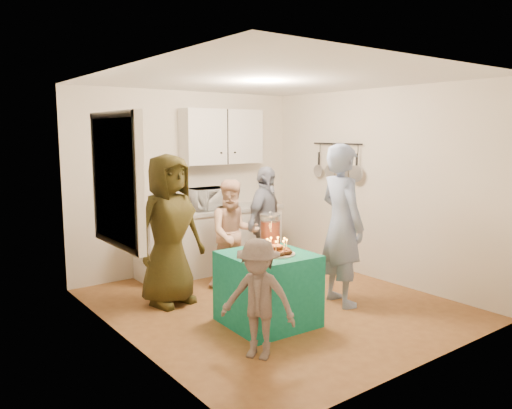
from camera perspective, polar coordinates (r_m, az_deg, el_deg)
floor at (r=6.02m, az=2.04°, el=-11.28°), size 4.00×4.00×0.00m
ceiling at (r=5.71m, az=2.18°, el=14.14°), size 4.00×4.00×0.00m
back_wall at (r=7.37m, az=-7.75°, el=2.61°), size 3.60×3.60×0.00m
left_wall at (r=4.81m, az=-14.78°, el=-0.55°), size 4.00×4.00×0.00m
right_wall at (r=6.99m, az=13.64°, el=2.16°), size 4.00×4.00×0.00m
window_night at (r=5.06m, az=-15.87°, el=2.69°), size 0.04×1.00×1.20m
counter at (r=7.35m, az=-5.11°, el=-4.22°), size 2.20×0.58×0.86m
countertop at (r=7.27m, az=-5.16°, el=-0.72°), size 2.24×0.62×0.05m
upper_cabinet at (r=7.47m, az=-3.91°, el=7.74°), size 1.30×0.30×0.80m
pot_rack at (r=7.37m, az=9.10°, el=4.93°), size 0.12×1.00×0.60m
microwave at (r=7.22m, az=-5.51°, el=0.66°), size 0.57×0.40×0.31m
party_table at (r=5.33m, az=1.34°, el=-9.58°), size 0.89×0.89×0.76m
donut_cake at (r=5.16m, az=2.41°, el=-4.77°), size 0.38×0.38×0.18m
punch_jar at (r=5.54m, az=1.64°, el=-3.03°), size 0.22×0.22×0.34m
man_birthday at (r=5.90m, az=9.77°, el=-2.32°), size 0.58×0.76×1.89m
woman_back_left at (r=5.90m, az=-9.89°, el=-2.88°), size 0.95×0.70×1.77m
woman_back_center at (r=6.51m, az=-2.57°, el=-3.35°), size 0.83×0.75×1.41m
woman_back_right at (r=6.86m, az=1.04°, el=-2.12°), size 0.99×0.76×1.56m
child_near_left at (r=4.51m, az=0.25°, el=-10.74°), size 0.71×0.81×1.09m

